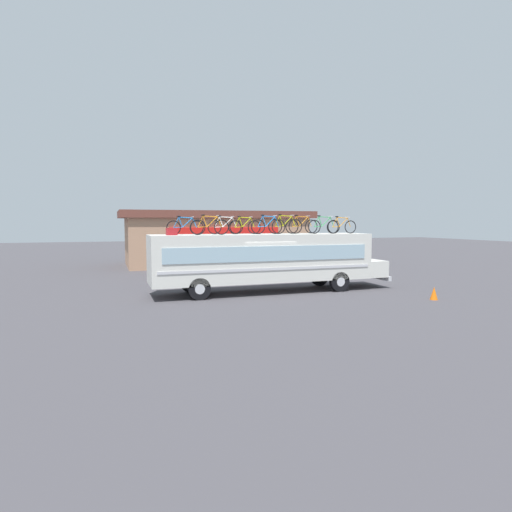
% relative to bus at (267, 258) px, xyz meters
% --- Properties ---
extents(ground_plane, '(120.00, 120.00, 0.00)m').
position_rel_bus_xyz_m(ground_plane, '(-0.21, -0.00, -1.64)').
color(ground_plane, '#423F44').
extents(bus, '(11.89, 2.43, 2.80)m').
position_rel_bus_xyz_m(bus, '(0.00, 0.00, 0.00)').
color(bus, silver).
rests_on(bus, ground).
extents(luggage_bag_1, '(0.44, 0.55, 0.31)m').
position_rel_bus_xyz_m(luggage_bag_1, '(-4.54, -0.22, 1.32)').
color(luggage_bag_1, maroon).
rests_on(luggage_bag_1, bus).
extents(rooftop_bicycle_1, '(1.69, 0.44, 0.86)m').
position_rel_bus_xyz_m(rooftop_bicycle_1, '(-3.89, 0.09, 1.52)').
color(rooftop_bicycle_1, black).
rests_on(rooftop_bicycle_1, bus).
extents(rooftop_bicycle_2, '(1.78, 0.44, 0.91)m').
position_rel_bus_xyz_m(rooftop_bicycle_2, '(-2.87, -0.39, 1.54)').
color(rooftop_bicycle_2, black).
rests_on(rooftop_bicycle_2, bus).
extents(rooftop_bicycle_3, '(1.73, 0.44, 0.89)m').
position_rel_bus_xyz_m(rooftop_bicycle_3, '(-1.93, 0.40, 1.53)').
color(rooftop_bicycle_3, black).
rests_on(rooftop_bicycle_3, bus).
extents(rooftop_bicycle_4, '(1.63, 0.44, 0.87)m').
position_rel_bus_xyz_m(rooftop_bicycle_4, '(-0.99, 0.38, 1.53)').
color(rooftop_bicycle_4, black).
rests_on(rooftop_bicycle_4, bus).
extents(rooftop_bicycle_5, '(1.75, 0.44, 0.94)m').
position_rel_bus_xyz_m(rooftop_bicycle_5, '(0.08, -0.02, 1.55)').
color(rooftop_bicycle_5, black).
rests_on(rooftop_bicycle_5, bus).
extents(rooftop_bicycle_6, '(1.80, 0.44, 0.96)m').
position_rel_bus_xyz_m(rooftop_bicycle_6, '(1.03, 0.13, 1.56)').
color(rooftop_bicycle_6, black).
rests_on(rooftop_bicycle_6, bus).
extents(rooftop_bicycle_7, '(1.77, 0.44, 0.93)m').
position_rel_bus_xyz_m(rooftop_bicycle_7, '(2.00, 0.33, 1.55)').
color(rooftop_bicycle_7, black).
rests_on(rooftop_bicycle_7, bus).
extents(rooftop_bicycle_8, '(1.77, 0.44, 0.91)m').
position_rel_bus_xyz_m(rooftop_bicycle_8, '(3.02, -0.13, 1.54)').
color(rooftop_bicycle_8, black).
rests_on(rooftop_bicycle_8, bus).
extents(rooftop_bicycle_9, '(1.67, 0.44, 0.87)m').
position_rel_bus_xyz_m(rooftop_bicycle_9, '(3.89, -0.34, 1.53)').
color(rooftop_bicycle_9, black).
rests_on(rooftop_bicycle_9, bus).
extents(roadside_building, '(14.83, 6.79, 4.23)m').
position_rel_bus_xyz_m(roadside_building, '(1.00, 14.42, 0.52)').
color(roadside_building, tan).
rests_on(roadside_building, ground).
extents(traffic_cone, '(0.33, 0.33, 0.57)m').
position_rel_bus_xyz_m(traffic_cone, '(6.14, -4.37, -1.36)').
color(traffic_cone, orange).
rests_on(traffic_cone, ground).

